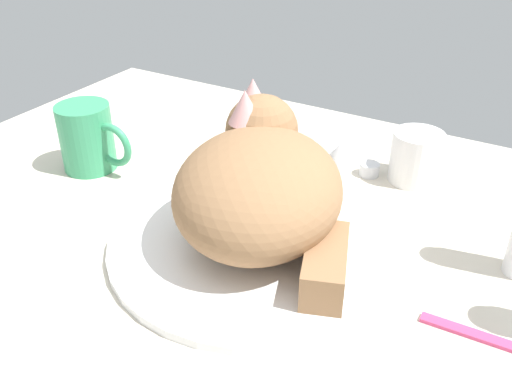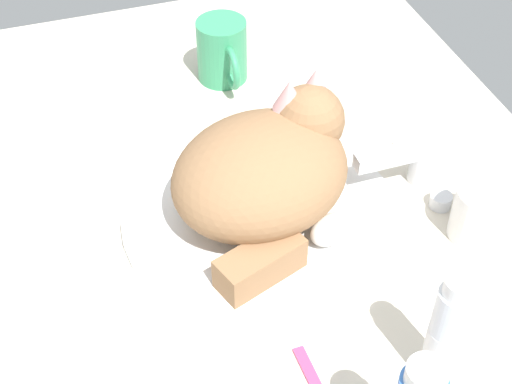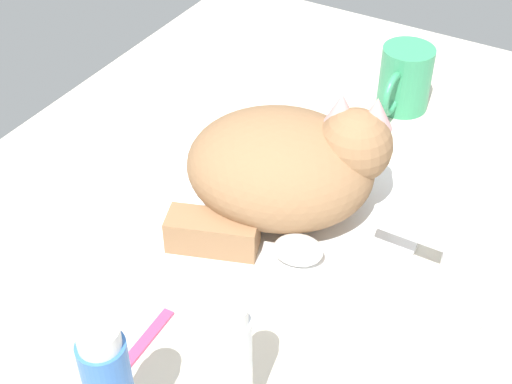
# 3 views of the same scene
# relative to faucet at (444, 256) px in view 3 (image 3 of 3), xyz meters

# --- Properties ---
(ground_plane) EXTENTS (1.10, 0.83, 0.03)m
(ground_plane) POSITION_rel_faucet_xyz_m (0.00, -0.21, -0.04)
(ground_plane) COLOR beige
(sink_basin) EXTENTS (0.34, 0.34, 0.01)m
(sink_basin) POSITION_rel_faucet_xyz_m (0.00, -0.21, -0.02)
(sink_basin) COLOR white
(sink_basin) RESTS_ON ground_plane
(faucet) EXTENTS (0.13, 0.12, 0.06)m
(faucet) POSITION_rel_faucet_xyz_m (0.00, 0.00, 0.00)
(faucet) COLOR silver
(faucet) RESTS_ON ground_plane
(cat) EXTENTS (0.26, 0.27, 0.15)m
(cat) POSITION_rel_faucet_xyz_m (-0.00, -0.20, 0.05)
(cat) COLOR #936B47
(cat) RESTS_ON sink_basin
(coffee_mug) EXTENTS (0.12, 0.07, 0.10)m
(coffee_mug) POSITION_rel_faucet_xyz_m (-0.30, -0.17, 0.02)
(coffee_mug) COLOR #389966
(coffee_mug) RESTS_ON ground_plane
(rinse_cup) EXTENTS (0.07, 0.07, 0.07)m
(rinse_cup) POSITION_rel_faucet_xyz_m (0.11, 0.03, 0.01)
(rinse_cup) COLOR white
(rinse_cup) RESTS_ON ground_plane
(toothpaste_bottle) EXTENTS (0.04, 0.04, 0.15)m
(toothpaste_bottle) POSITION_rel_faucet_xyz_m (0.27, -0.11, 0.04)
(toothpaste_bottle) COLOR white
(toothpaste_bottle) RESTS_ON ground_plane
(toothbrush) EXTENTS (0.15, 0.02, 0.02)m
(toothbrush) POSITION_rel_faucet_xyz_m (0.28, -0.23, -0.02)
(toothbrush) COLOR #D83F72
(toothbrush) RESTS_ON ground_plane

